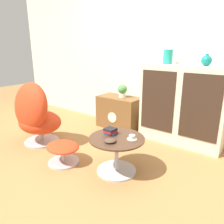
# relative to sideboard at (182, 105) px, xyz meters

# --- Properties ---
(ground_plane) EXTENTS (12.00, 12.00, 0.00)m
(ground_plane) POSITION_rel_sideboard_xyz_m (-0.64, -1.34, -0.57)
(ground_plane) COLOR #A87542
(wall_back) EXTENTS (6.40, 0.06, 2.60)m
(wall_back) POSITION_rel_sideboard_xyz_m (-0.64, 0.22, 0.73)
(wall_back) COLOR silver
(wall_back) RESTS_ON ground_plane
(sideboard) EXTENTS (1.18, 0.38, 1.14)m
(sideboard) POSITION_rel_sideboard_xyz_m (0.00, 0.00, 0.00)
(sideboard) COLOR beige
(sideboard) RESTS_ON ground_plane
(tv_console) EXTENTS (0.74, 0.42, 0.55)m
(tv_console) POSITION_rel_sideboard_xyz_m (-1.08, -0.02, -0.30)
(tv_console) COLOR brown
(tv_console) RESTS_ON ground_plane
(egg_chair) EXTENTS (0.67, 0.62, 0.94)m
(egg_chair) POSITION_rel_sideboard_xyz_m (-1.64, -1.30, -0.13)
(egg_chair) COLOR #B7B7BC
(egg_chair) RESTS_ON ground_plane
(ottoman) EXTENTS (0.43, 0.38, 0.26)m
(ottoman) POSITION_rel_sideboard_xyz_m (-0.91, -1.44, -0.39)
(ottoman) COLOR #B7B7BC
(ottoman) RESTS_ON ground_plane
(coffee_table) EXTENTS (0.62, 0.62, 0.42)m
(coffee_table) POSITION_rel_sideboard_xyz_m (-0.27, -1.21, -0.31)
(coffee_table) COLOR #B7B7BC
(coffee_table) RESTS_ON ground_plane
(vase_leftmost) EXTENTS (0.13, 0.13, 0.20)m
(vase_leftmost) POSITION_rel_sideboard_xyz_m (-0.27, 0.00, 0.67)
(vase_leftmost) COLOR teal
(vase_leftmost) RESTS_ON sideboard
(vase_inner_left) EXTENTS (0.14, 0.14, 0.15)m
(vase_inner_left) POSITION_rel_sideboard_xyz_m (0.26, 0.00, 0.64)
(vase_inner_left) COLOR #147A75
(vase_inner_left) RESTS_ON sideboard
(potted_plant) EXTENTS (0.16, 0.16, 0.22)m
(potted_plant) POSITION_rel_sideboard_xyz_m (-1.02, -0.02, 0.10)
(potted_plant) COLOR silver
(potted_plant) RESTS_ON tv_console
(teacup) EXTENTS (0.11, 0.11, 0.05)m
(teacup) POSITION_rel_sideboard_xyz_m (-0.12, -1.14, -0.13)
(teacup) COLOR silver
(teacup) RESTS_ON coffee_table
(book_stack) EXTENTS (0.13, 0.14, 0.07)m
(book_stack) POSITION_rel_sideboard_xyz_m (-0.39, -1.17, -0.11)
(book_stack) COLOR #1E478C
(book_stack) RESTS_ON coffee_table
(bowl) EXTENTS (0.13, 0.13, 0.04)m
(bowl) POSITION_rel_sideboard_xyz_m (-0.26, -1.34, -0.13)
(bowl) COLOR #4C3828
(bowl) RESTS_ON coffee_table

